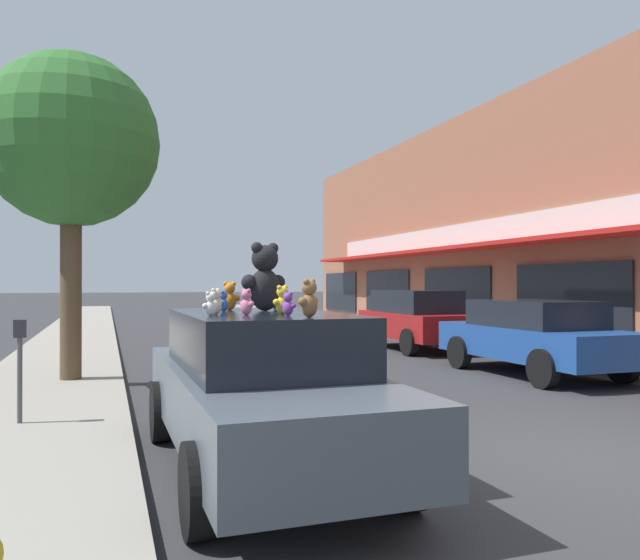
{
  "coord_description": "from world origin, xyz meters",
  "views": [
    {
      "loc": [
        -4.74,
        -5.3,
        1.84
      ],
      "look_at": [
        -1.4,
        4.43,
        1.9
      ],
      "focal_mm": 35.0,
      "sensor_mm": 36.0,
      "label": 1
    }
  ],
  "objects_px": {
    "teddy_bear_brown": "(309,299)",
    "street_tree": "(71,142)",
    "teddy_bear_blue": "(223,302)",
    "teddy_bear_orange": "(230,296)",
    "teddy_bear_yellow": "(282,300)",
    "parked_car_far_right": "(415,318)",
    "teddy_bear_pink": "(246,302)",
    "parking_meter": "(20,357)",
    "teddy_bear_cream": "(216,302)",
    "teddy_bear_white": "(211,304)",
    "teddy_bear_purple": "(288,304)",
    "parked_car_far_center": "(534,335)",
    "teddy_bear_giant": "(265,278)",
    "teddy_bear_teal": "(276,297)",
    "plush_art_car": "(261,386)"
  },
  "relations": [
    {
      "from": "teddy_bear_brown",
      "to": "street_tree",
      "type": "bearing_deg",
      "value": -109.41
    },
    {
      "from": "teddy_bear_blue",
      "to": "teddy_bear_orange",
      "type": "distance_m",
      "value": 0.44
    },
    {
      "from": "teddy_bear_yellow",
      "to": "parked_car_far_right",
      "type": "relative_size",
      "value": 0.07
    },
    {
      "from": "teddy_bear_blue",
      "to": "teddy_bear_pink",
      "type": "distance_m",
      "value": 0.7
    },
    {
      "from": "parking_meter",
      "to": "teddy_bear_cream",
      "type": "bearing_deg",
      "value": -54.21
    },
    {
      "from": "teddy_bear_blue",
      "to": "parked_car_far_right",
      "type": "distance_m",
      "value": 11.57
    },
    {
      "from": "teddy_bear_cream",
      "to": "teddy_bear_brown",
      "type": "xyz_separation_m",
      "value": [
        0.67,
        -0.71,
        0.04
      ]
    },
    {
      "from": "teddy_bear_white",
      "to": "teddy_bear_blue",
      "type": "bearing_deg",
      "value": -132.29
    },
    {
      "from": "teddy_bear_purple",
      "to": "parking_meter",
      "type": "bearing_deg",
      "value": -0.45
    },
    {
      "from": "teddy_bear_blue",
      "to": "parked_car_far_center",
      "type": "relative_size",
      "value": 0.05
    },
    {
      "from": "teddy_bear_white",
      "to": "teddy_bear_pink",
      "type": "bearing_deg",
      "value": 171.35
    },
    {
      "from": "teddy_bear_orange",
      "to": "teddy_bear_cream",
      "type": "bearing_deg",
      "value": 81.78
    },
    {
      "from": "teddy_bear_yellow",
      "to": "parking_meter",
      "type": "height_order",
      "value": "teddy_bear_yellow"
    },
    {
      "from": "teddy_bear_giant",
      "to": "teddy_bear_orange",
      "type": "height_order",
      "value": "teddy_bear_giant"
    },
    {
      "from": "teddy_bear_giant",
      "to": "teddy_bear_yellow",
      "type": "bearing_deg",
      "value": 68.04
    },
    {
      "from": "parked_car_far_right",
      "to": "teddy_bear_teal",
      "type": "bearing_deg",
      "value": -125.55
    },
    {
      "from": "teddy_bear_blue",
      "to": "teddy_bear_teal",
      "type": "distance_m",
      "value": 0.69
    },
    {
      "from": "teddy_bear_pink",
      "to": "teddy_bear_blue",
      "type": "bearing_deg",
      "value": -20.56
    },
    {
      "from": "plush_art_car",
      "to": "teddy_bear_purple",
      "type": "bearing_deg",
      "value": -82.66
    },
    {
      "from": "teddy_bear_teal",
      "to": "street_tree",
      "type": "distance_m",
      "value": 6.53
    },
    {
      "from": "teddy_bear_giant",
      "to": "teddy_bear_orange",
      "type": "bearing_deg",
      "value": -65.3
    },
    {
      "from": "teddy_bear_cream",
      "to": "teddy_bear_pink",
      "type": "distance_m",
      "value": 0.29
    },
    {
      "from": "teddy_bear_orange",
      "to": "teddy_bear_pink",
      "type": "height_order",
      "value": "teddy_bear_orange"
    },
    {
      "from": "teddy_bear_orange",
      "to": "street_tree",
      "type": "distance_m",
      "value": 6.25
    },
    {
      "from": "teddy_bear_pink",
      "to": "street_tree",
      "type": "relative_size",
      "value": 0.04
    },
    {
      "from": "teddy_bear_blue",
      "to": "teddy_bear_orange",
      "type": "relative_size",
      "value": 0.7
    },
    {
      "from": "teddy_bear_white",
      "to": "teddy_bear_teal",
      "type": "height_order",
      "value": "teddy_bear_teal"
    },
    {
      "from": "plush_art_car",
      "to": "teddy_bear_brown",
      "type": "bearing_deg",
      "value": -80.49
    },
    {
      "from": "teddy_bear_yellow",
      "to": "teddy_bear_pink",
      "type": "distance_m",
      "value": 0.34
    },
    {
      "from": "plush_art_car",
      "to": "teddy_bear_cream",
      "type": "xyz_separation_m",
      "value": [
        -0.5,
        -0.29,
        0.84
      ]
    },
    {
      "from": "plush_art_car",
      "to": "teddy_bear_yellow",
      "type": "relative_size",
      "value": 17.27
    },
    {
      "from": "teddy_bear_brown",
      "to": "parking_meter",
      "type": "bearing_deg",
      "value": -89.49
    },
    {
      "from": "teddy_bear_yellow",
      "to": "teddy_bear_purple",
      "type": "distance_m",
      "value": 0.23
    },
    {
      "from": "parked_car_far_center",
      "to": "parking_meter",
      "type": "distance_m",
      "value": 9.33
    },
    {
      "from": "plush_art_car",
      "to": "teddy_bear_giant",
      "type": "distance_m",
      "value": 1.15
    },
    {
      "from": "teddy_bear_cream",
      "to": "street_tree",
      "type": "xyz_separation_m",
      "value": [
        -1.55,
        6.31,
        2.71
      ]
    },
    {
      "from": "street_tree",
      "to": "teddy_bear_purple",
      "type": "bearing_deg",
      "value": -72.23
    },
    {
      "from": "parked_car_far_right",
      "to": "teddy_bear_white",
      "type": "bearing_deg",
      "value": -125.99
    },
    {
      "from": "teddy_bear_giant",
      "to": "teddy_bear_cream",
      "type": "relative_size",
      "value": 2.93
    },
    {
      "from": "teddy_bear_giant",
      "to": "teddy_bear_cream",
      "type": "distance_m",
      "value": 0.94
    },
    {
      "from": "teddy_bear_giant",
      "to": "parked_car_far_center",
      "type": "xyz_separation_m",
      "value": [
        6.54,
        4.01,
        -1.09
      ]
    },
    {
      "from": "teddy_bear_blue",
      "to": "teddy_bear_teal",
      "type": "relative_size",
      "value": 0.73
    },
    {
      "from": "teddy_bear_blue",
      "to": "parked_car_far_right",
      "type": "xyz_separation_m",
      "value": [
        6.99,
        9.18,
        -0.77
      ]
    },
    {
      "from": "teddy_bear_cream",
      "to": "teddy_bear_purple",
      "type": "relative_size",
      "value": 1.15
    },
    {
      "from": "parking_meter",
      "to": "parked_car_far_center",
      "type": "bearing_deg",
      "value": 12.16
    },
    {
      "from": "teddy_bear_blue",
      "to": "parking_meter",
      "type": "height_order",
      "value": "teddy_bear_blue"
    },
    {
      "from": "teddy_bear_orange",
      "to": "parking_meter",
      "type": "bearing_deg",
      "value": -27.75
    },
    {
      "from": "teddy_bear_white",
      "to": "teddy_bear_cream",
      "type": "height_order",
      "value": "teddy_bear_cream"
    },
    {
      "from": "teddy_bear_giant",
      "to": "teddy_bear_white",
      "type": "distance_m",
      "value": 1.16
    },
    {
      "from": "street_tree",
      "to": "teddy_bear_giant",
      "type": "bearing_deg",
      "value": -68.87
    }
  ]
}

